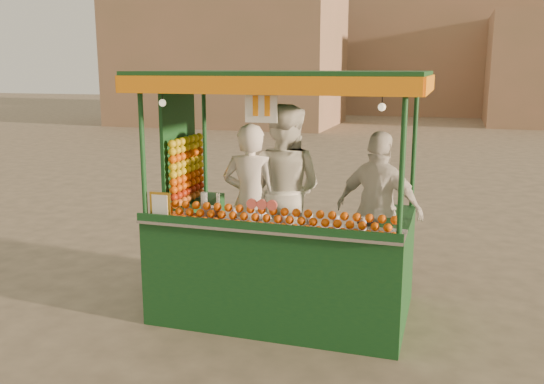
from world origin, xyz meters
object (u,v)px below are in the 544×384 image
(vendor_middle, at_px, (283,190))
(juice_cart, at_px, (276,239))
(vendor_left, at_px, (251,202))
(vendor_right, at_px, (379,210))

(vendor_middle, bearing_deg, juice_cart, 103.21)
(juice_cart, height_order, vendor_middle, juice_cart)
(juice_cart, height_order, vendor_left, juice_cart)
(vendor_middle, bearing_deg, vendor_right, 179.16)
(juice_cart, bearing_deg, vendor_middle, 97.49)
(vendor_left, bearing_deg, vendor_right, -177.14)
(vendor_middle, bearing_deg, vendor_left, 50.22)
(vendor_right, bearing_deg, vendor_middle, 12.11)
(juice_cart, distance_m, vendor_left, 0.53)
(vendor_right, bearing_deg, vendor_left, 25.26)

